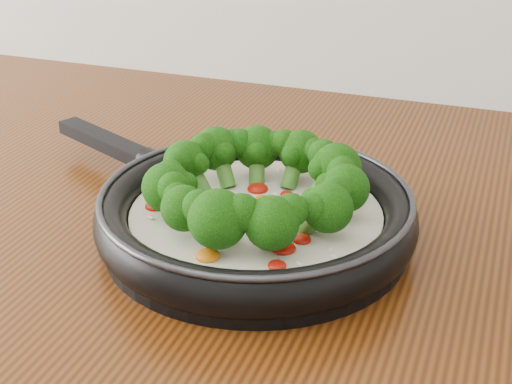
% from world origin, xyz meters
% --- Properties ---
extents(skillet, '(0.49, 0.39, 0.09)m').
position_xyz_m(skillet, '(0.06, 1.04, 0.93)').
color(skillet, black).
rests_on(skillet, counter).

